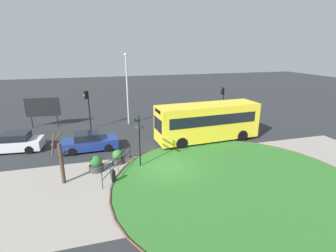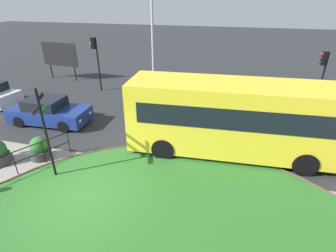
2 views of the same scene
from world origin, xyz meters
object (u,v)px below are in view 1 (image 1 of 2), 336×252
bollard_foreground (114,176)px  lamppost_tall (127,87)px  signpost_directional (139,138)px  planter_near_signpost (96,164)px  car_near_lane (89,142)px  traffic_light_near (223,96)px  billboard_left (43,108)px  car_far_lane (15,143)px  planter_kerbside (118,157)px  street_tree_bare (61,160)px  traffic_light_far (87,101)px  bus_yellow (207,122)px

bollard_foreground → lamppost_tall: (2.63, 12.61, 3.53)m
signpost_directional → planter_near_signpost: (-2.92, 0.18, -1.64)m
car_near_lane → traffic_light_near: traffic_light_near is taller
bollard_foreground → billboard_left: billboard_left is taller
car_far_lane → planter_kerbside: size_ratio=4.04×
signpost_directional → car_far_lane: bearing=148.1°
billboard_left → planter_near_signpost: bearing=-63.2°
planter_kerbside → street_tree_bare: size_ratio=0.33×
car_near_lane → planter_kerbside: (1.92, -3.23, -0.21)m
billboard_left → car_near_lane: bearing=-55.9°
traffic_light_near → planter_kerbside: (-12.94, -9.34, -2.15)m
lamppost_tall → car_near_lane: bearing=-121.3°
car_far_lane → lamppost_tall: size_ratio=0.57×
car_near_lane → planter_near_signpost: (0.44, -4.01, -0.19)m
bollard_foreground → car_near_lane: size_ratio=0.20×
car_near_lane → street_tree_bare: street_tree_bare is taller
car_far_lane → bollard_foreground: bearing=139.0°
signpost_directional → planter_kerbside: 2.40m
car_far_lane → traffic_light_near: bearing=-161.9°
car_near_lane → traffic_light_near: bearing=20.3°
car_near_lane → traffic_light_far: bearing=88.6°
traffic_light_far → planter_kerbside: 9.60m
bollard_foreground → traffic_light_far: traffic_light_far is taller
planter_kerbside → street_tree_bare: 4.07m
bus_yellow → car_far_lane: (-15.63, 2.01, -1.06)m
signpost_directional → lamppost_tall: 11.02m
planter_kerbside → traffic_light_near: bearing=35.8°
signpost_directional → car_near_lane: bearing=128.7°
car_far_lane → lamppost_tall: 11.50m
bollard_foreground → lamppost_tall: 13.36m
bus_yellow → planter_kerbside: 8.56m
car_near_lane → billboard_left: 9.09m
car_near_lane → lamppost_tall: 8.45m
planter_kerbside → street_tree_bare: street_tree_bare is taller
planter_near_signpost → bollard_foreground: bearing=-63.4°
car_far_lane → street_tree_bare: bearing=127.6°
traffic_light_far → street_tree_bare: 11.12m
lamppost_tall → billboard_left: 8.81m
traffic_light_far → car_far_lane: bearing=24.6°
signpost_directional → planter_near_signpost: signpost_directional is taller
lamppost_tall → planter_near_signpost: (-3.60, -10.66, -3.50)m
car_far_lane → planter_near_signpost: 8.17m
bus_yellow → lamppost_tall: (-5.92, 7.23, 2.23)m
traffic_light_near → planter_near_signpost: traffic_light_near is taller
signpost_directional → planter_near_signpost: 3.36m
lamppost_tall → planter_near_signpost: 11.78m
car_far_lane → street_tree_bare: 7.75m
signpost_directional → planter_kerbside: (-1.44, 0.97, -1.66)m
bus_yellow → car_near_lane: bus_yellow is taller
lamppost_tall → planter_near_signpost: size_ratio=6.75×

